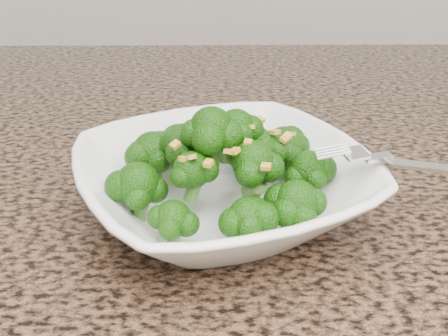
{
  "coord_description": "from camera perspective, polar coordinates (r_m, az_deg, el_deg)",
  "views": [
    {
      "loc": [
        0.07,
        -0.23,
        1.17
      ],
      "look_at": [
        0.08,
        0.21,
        0.95
      ],
      "focal_mm": 45.0,
      "sensor_mm": 36.0,
      "label": 1
    }
  ],
  "objects": [
    {
      "name": "granite_counter",
      "position": [
        0.61,
        -7.5,
        -1.67
      ],
      "size": [
        1.64,
        1.04,
        0.03
      ],
      "primitive_type": "cube",
      "color": "brown",
      "rests_on": "cabinet"
    },
    {
      "name": "bowl",
      "position": [
        0.5,
        0.0,
        -1.92
      ],
      "size": [
        0.33,
        0.33,
        0.06
      ],
      "primitive_type": "imported",
      "rotation": [
        0.0,
        0.0,
        0.4
      ],
      "color": "white",
      "rests_on": "granite_counter"
    },
    {
      "name": "broccoli_pile",
      "position": [
        0.47,
        0.0,
        5.12
      ],
      "size": [
        0.22,
        0.22,
        0.07
      ],
      "primitive_type": null,
      "color": "#195109",
      "rests_on": "bowl"
    },
    {
      "name": "garlic_topping",
      "position": [
        0.46,
        0.0,
        9.53
      ],
      "size": [
        0.13,
        0.13,
        0.01
      ],
      "primitive_type": null,
      "color": "gold",
      "rests_on": "broccoli_pile"
    },
    {
      "name": "fork",
      "position": [
        0.49,
        15.86,
        1.02
      ],
      "size": [
        0.19,
        0.06,
        0.01
      ],
      "primitive_type": null,
      "rotation": [
        0.0,
        0.0,
        0.19
      ],
      "color": "silver",
      "rests_on": "bowl"
    }
  ]
}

